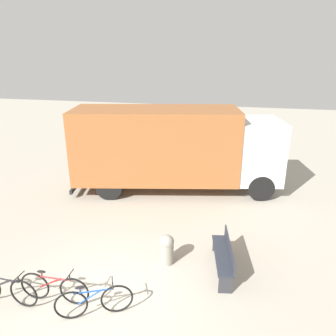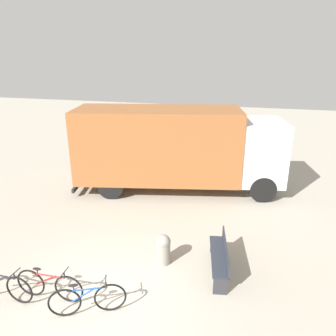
# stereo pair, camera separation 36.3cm
# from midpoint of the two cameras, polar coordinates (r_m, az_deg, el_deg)

# --- Properties ---
(ground_plane) EXTENTS (60.00, 60.00, 0.00)m
(ground_plane) POSITION_cam_midpoint_polar(r_m,az_deg,el_deg) (8.72, -11.12, -21.23)
(ground_plane) COLOR #A8A091
(delivery_truck) EXTENTS (8.83, 4.06, 3.48)m
(delivery_truck) POSITION_cam_midpoint_polar(r_m,az_deg,el_deg) (13.61, 2.16, 3.83)
(delivery_truck) COLOR #99592D
(delivery_truck) RESTS_ON ground
(park_bench) EXTENTS (0.72, 1.95, 0.87)m
(park_bench) POSITION_cam_midpoint_polar(r_m,az_deg,el_deg) (9.20, 10.37, -14.75)
(park_bench) COLOR #282D38
(park_bench) RESTS_ON ground
(bicycle_near) EXTENTS (1.74, 0.44, 0.83)m
(bicycle_near) POSITION_cam_midpoint_polar(r_m,az_deg,el_deg) (9.13, -25.92, -17.85)
(bicycle_near) COLOR black
(bicycle_near) RESTS_ON ground
(bicycle_middle) EXTENTS (1.74, 0.44, 0.83)m
(bicycle_middle) POSITION_cam_midpoint_polar(r_m,az_deg,el_deg) (8.71, -18.77, -18.75)
(bicycle_middle) COLOR black
(bicycle_middle) RESTS_ON ground
(bicycle_far) EXTENTS (1.61, 0.76, 0.83)m
(bicycle_far) POSITION_cam_midpoint_polar(r_m,az_deg,el_deg) (8.10, -12.52, -21.43)
(bicycle_far) COLOR black
(bicycle_far) RESTS_ON ground
(bollard_near_bench) EXTENTS (0.41, 0.41, 0.88)m
(bollard_near_bench) POSITION_cam_midpoint_polar(r_m,az_deg,el_deg) (9.40, 0.31, -13.77)
(bollard_near_bench) COLOR gray
(bollard_near_bench) RESTS_ON ground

